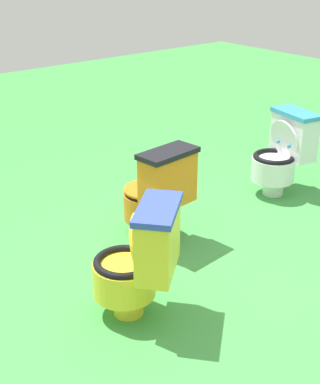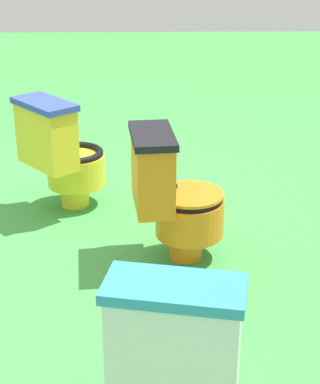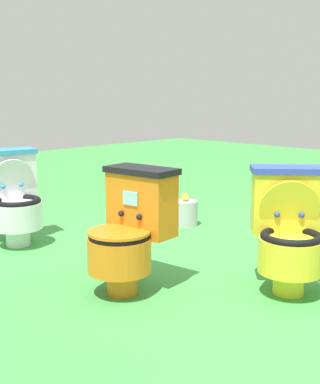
# 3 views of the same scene
# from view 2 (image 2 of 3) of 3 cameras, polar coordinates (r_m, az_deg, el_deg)

# --- Properties ---
(ground) EXTENTS (14.00, 14.00, 0.00)m
(ground) POSITION_cam_2_polar(r_m,az_deg,el_deg) (3.90, -12.63, -4.11)
(ground) COLOR #429947
(toilet_orange) EXTENTS (0.45, 0.53, 0.73)m
(toilet_orange) POSITION_cam_2_polar(r_m,az_deg,el_deg) (3.46, 1.16, -0.33)
(toilet_orange) COLOR orange
(toilet_orange) RESTS_ON ground
(toilet_yellow) EXTENTS (0.62, 0.64, 0.73)m
(toilet_yellow) POSITION_cam_2_polar(r_m,az_deg,el_deg) (4.11, -8.45, 3.36)
(toilet_yellow) COLOR yellow
(toilet_yellow) RESTS_ON ground
(toilet_white) EXTENTS (0.56, 0.49, 0.73)m
(toilet_white) POSITION_cam_2_polar(r_m,az_deg,el_deg) (2.28, 1.64, -14.20)
(toilet_white) COLOR white
(toilet_white) RESTS_ON ground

